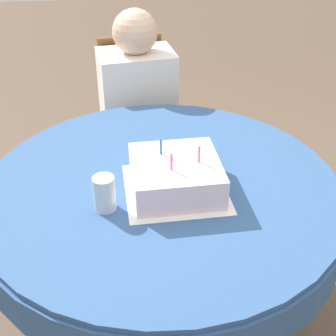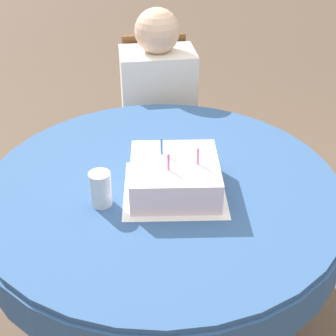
{
  "view_description": "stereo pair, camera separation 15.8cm",
  "coord_description": "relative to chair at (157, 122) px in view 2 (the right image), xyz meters",
  "views": [
    {
      "loc": [
        -0.17,
        -1.32,
        1.71
      ],
      "look_at": [
        0.02,
        -0.01,
        0.84
      ],
      "focal_mm": 50.0,
      "sensor_mm": 36.0,
      "label": 1
    },
    {
      "loc": [
        -0.02,
        -1.34,
        1.71
      ],
      "look_at": [
        0.02,
        -0.01,
        0.84
      ],
      "focal_mm": 50.0,
      "sensor_mm": 36.0,
      "label": 2
    }
  ],
  "objects": [
    {
      "name": "person",
      "position": [
        0.01,
        -0.09,
        0.18
      ],
      "size": [
        0.39,
        0.38,
        1.15
      ],
      "rotation": [
        0.0,
        0.0,
        0.1
      ],
      "color": "#DBB293",
      "rests_on": "ground_plane"
    },
    {
      "name": "chair",
      "position": [
        0.0,
        0.0,
        0.0
      ],
      "size": [
        0.4,
        0.4,
        0.97
      ],
      "rotation": [
        0.0,
        0.0,
        0.1
      ],
      "color": "brown",
      "rests_on": "ground_plane"
    },
    {
      "name": "napkin",
      "position": [
        0.05,
        -0.98,
        0.26
      ],
      "size": [
        0.34,
        0.34,
        0.0
      ],
      "color": "white",
      "rests_on": "dining_table"
    },
    {
      "name": "ground_plane",
      "position": [
        0.01,
        -0.93,
        -0.52
      ],
      "size": [
        12.0,
        12.0,
        0.0
      ],
      "primitive_type": "plane",
      "color": "brown"
    },
    {
      "name": "drinking_glass",
      "position": [
        -0.18,
        -1.06,
        0.32
      ],
      "size": [
        0.07,
        0.07,
        0.12
      ],
      "color": "silver",
      "rests_on": "dining_table"
    },
    {
      "name": "birthday_cake",
      "position": [
        0.05,
        -0.98,
        0.31
      ],
      "size": [
        0.29,
        0.29,
        0.17
      ],
      "color": "silver",
      "rests_on": "dining_table"
    },
    {
      "name": "dining_table",
      "position": [
        0.01,
        -0.93,
        0.17
      ],
      "size": [
        1.26,
        1.26,
        0.78
      ],
      "color": "#335689",
      "rests_on": "ground_plane"
    }
  ]
}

